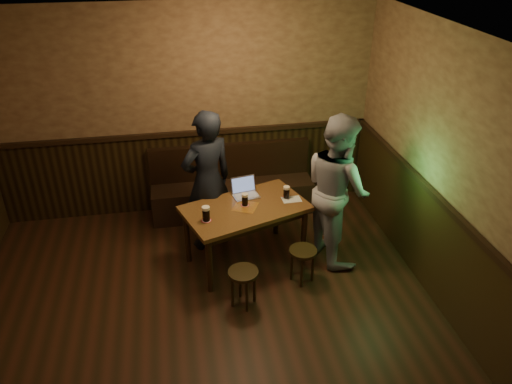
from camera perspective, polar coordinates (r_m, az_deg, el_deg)
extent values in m
cube|color=black|center=(4.93, -5.03, -19.44)|extent=(5.00, 6.00, 0.02)
cube|color=beige|center=(3.38, -7.14, 14.05)|extent=(5.00, 6.00, 0.02)
cube|color=#96724C|center=(6.67, -8.24, 8.96)|extent=(5.00, 0.02, 2.80)
cube|color=#96724C|center=(4.80, 25.47, -2.28)|extent=(0.02, 6.00, 2.80)
cube|color=black|center=(6.98, -7.74, 2.33)|extent=(4.98, 0.04, 1.10)
cube|color=black|center=(5.24, 23.21, -10.27)|extent=(0.04, 5.98, 1.10)
cube|color=black|center=(6.71, -8.05, 6.63)|extent=(4.98, 0.06, 0.06)
cube|color=black|center=(4.90, 24.23, -5.05)|extent=(0.06, 5.98, 0.06)
cube|color=black|center=(6.94, -2.67, -0.66)|extent=(2.20, 0.50, 0.45)
cube|color=black|center=(6.89, -2.99, 3.59)|extent=(2.20, 0.10, 0.50)
cube|color=#532A17|center=(5.73, -1.23, -1.90)|extent=(1.57, 1.20, 0.05)
cube|color=black|center=(5.77, -1.22, -2.54)|extent=(1.42, 1.05, 0.08)
cube|color=maroon|center=(5.71, -1.23, -1.67)|extent=(0.35, 0.35, 0.00)
cylinder|color=black|center=(5.48, -5.34, -8.36)|extent=(0.07, 0.07, 0.69)
cylinder|color=black|center=(5.96, -7.88, -5.06)|extent=(0.07, 0.07, 0.69)
cylinder|color=black|center=(5.97, 5.49, -4.84)|extent=(0.07, 0.07, 0.69)
cylinder|color=black|center=(6.42, 2.32, -2.07)|extent=(0.07, 0.07, 0.69)
cylinder|color=black|center=(5.25, -1.47, -9.21)|extent=(0.36, 0.36, 0.04)
cylinder|color=black|center=(5.41, -0.18, -10.68)|extent=(0.03, 0.03, 0.42)
cylinder|color=black|center=(5.47, -1.83, -10.15)|extent=(0.03, 0.03, 0.42)
cylinder|color=black|center=(5.36, -2.72, -11.20)|extent=(0.03, 0.03, 0.42)
cylinder|color=black|center=(5.29, -1.04, -11.76)|extent=(0.03, 0.03, 0.42)
cylinder|color=black|center=(5.60, 5.40, -6.74)|extent=(0.39, 0.39, 0.04)
cylinder|color=black|center=(5.72, 6.51, -8.44)|extent=(0.03, 0.03, 0.40)
cylinder|color=black|center=(5.81, 5.34, -7.66)|extent=(0.03, 0.03, 0.40)
cylinder|color=black|center=(5.72, 4.10, -8.31)|extent=(0.03, 0.03, 0.40)
cylinder|color=black|center=(5.62, 5.27, -9.12)|extent=(0.03, 0.03, 0.40)
cylinder|color=#B2152A|center=(5.49, -5.69, -3.24)|extent=(0.11, 0.11, 0.00)
cylinder|color=silver|center=(5.49, -5.69, -3.21)|extent=(0.10, 0.10, 0.00)
cylinder|color=black|center=(5.45, -5.72, -2.59)|extent=(0.08, 0.08, 0.14)
cylinder|color=beige|center=(5.41, -5.77, -1.83)|extent=(0.09, 0.09, 0.03)
cylinder|color=#B2152A|center=(5.74, -1.27, -1.51)|extent=(0.10, 0.10, 0.00)
cylinder|color=silver|center=(5.74, -1.27, -1.48)|extent=(0.08, 0.08, 0.00)
cylinder|color=black|center=(5.71, -1.28, -0.96)|extent=(0.07, 0.07, 0.12)
cylinder|color=beige|center=(5.67, -1.28, -0.32)|extent=(0.08, 0.08, 0.03)
cylinder|color=#B2152A|center=(5.90, 3.48, -0.66)|extent=(0.10, 0.10, 0.00)
cylinder|color=silver|center=(5.90, 3.48, -0.63)|extent=(0.08, 0.08, 0.00)
cylinder|color=black|center=(5.87, 3.49, -0.11)|extent=(0.07, 0.07, 0.12)
cylinder|color=beige|center=(5.83, 3.52, 0.52)|extent=(0.08, 0.08, 0.03)
cube|color=silver|center=(5.91, -1.13, -0.45)|extent=(0.33, 0.26, 0.01)
cube|color=#B2B2B7|center=(5.91, -1.13, -0.38)|extent=(0.30, 0.21, 0.00)
cube|color=silver|center=(5.95, -1.48, 0.91)|extent=(0.31, 0.12, 0.20)
cube|color=#5A6EA7|center=(5.94, -1.45, 0.87)|extent=(0.28, 0.10, 0.17)
cube|color=silver|center=(5.87, 4.08, -0.86)|extent=(0.22, 0.16, 0.00)
imported|color=black|center=(5.96, -5.57, 1.19)|extent=(0.77, 0.65, 1.78)
imported|color=gray|center=(5.83, 9.26, 0.40)|extent=(0.85, 1.00, 1.81)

